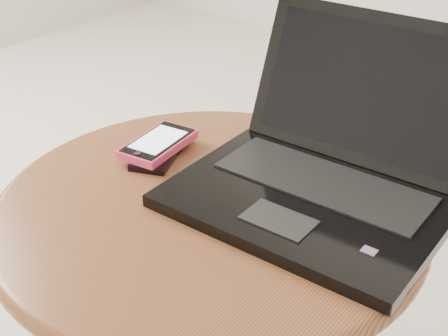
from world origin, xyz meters
The scene contains 4 objects.
table centered at (0.04, -0.04, 0.38)m, with size 0.62×0.62×0.49m.
laptop centered at (0.16, 0.07, 0.53)m, with size 0.37×0.34×0.23m.
phone_black centered at (-0.10, 0.01, 0.49)m, with size 0.10×0.13×0.01m.
phone_pink centered at (-0.11, 0.02, 0.51)m, with size 0.08×0.14×0.02m.
Camera 1 is at (0.51, -0.61, 0.97)m, focal length 50.12 mm.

